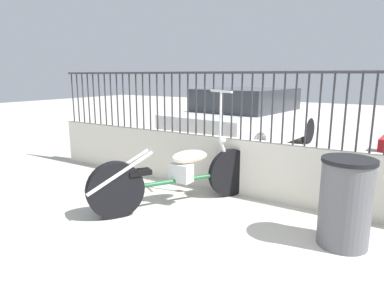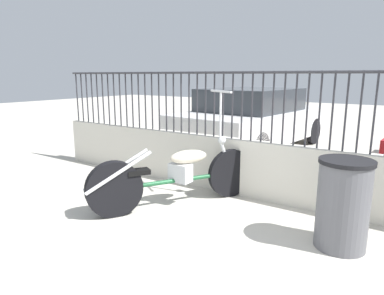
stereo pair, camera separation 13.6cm
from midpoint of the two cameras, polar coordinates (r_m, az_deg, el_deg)
The scene contains 6 objects.
ground_plane at distance 2.98m, azimuth 0.34°, elevation -22.30°, with size 40.00×40.00×0.00m, color #B7B2A5.
low_wall at distance 4.71m, azimuth 16.14°, elevation -4.30°, with size 8.60×0.18×0.79m.
fence_railing at distance 4.54m, azimuth 16.87°, elevation 7.71°, with size 8.60×0.04×0.94m.
motorcycle_green at distance 4.40m, azimuth -3.18°, elevation -4.88°, with size 1.29×2.07×1.49m.
trash_bin at distance 3.70m, azimuth 24.83°, elevation -8.56°, with size 0.51×0.51×0.90m.
car_white at distance 8.06m, azimuth 10.71°, elevation 4.78°, with size 2.32×4.52×1.38m.
Camera 2 is at (1.44, -2.00, 1.68)m, focal length 32.00 mm.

